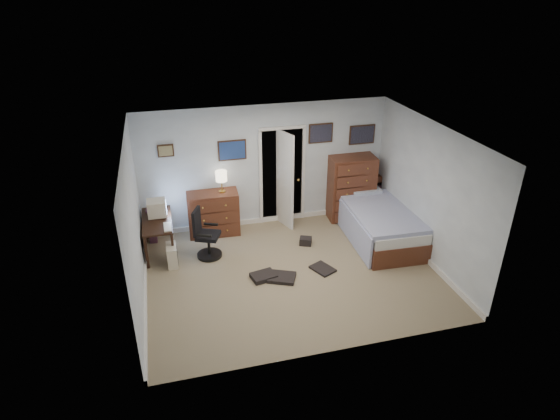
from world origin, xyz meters
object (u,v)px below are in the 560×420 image
(tall_dresser, at_px, (351,188))
(bed, at_px, (378,222))
(low_dresser, at_px, (213,213))
(computer_desk, at_px, (153,228))
(office_chair, at_px, (206,239))

(tall_dresser, bearing_deg, bed, -75.25)
(low_dresser, bearing_deg, computer_desk, -156.25)
(tall_dresser, height_order, bed, tall_dresser)
(low_dresser, relative_size, tall_dresser, 0.73)
(tall_dresser, bearing_deg, office_chair, -161.82)
(office_chair, xyz_separation_m, tall_dresser, (3.16, 0.82, 0.32))
(computer_desk, distance_m, bed, 4.30)
(low_dresser, bearing_deg, office_chair, -104.30)
(low_dresser, xyz_separation_m, bed, (3.10, -1.02, -0.10))
(tall_dresser, xyz_separation_m, bed, (0.20, -0.99, -0.34))
(office_chair, distance_m, bed, 3.36)
(low_dresser, xyz_separation_m, tall_dresser, (2.91, -0.02, 0.24))
(computer_desk, relative_size, low_dresser, 1.15)
(office_chair, relative_size, bed, 0.42)
(office_chair, height_order, bed, office_chair)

